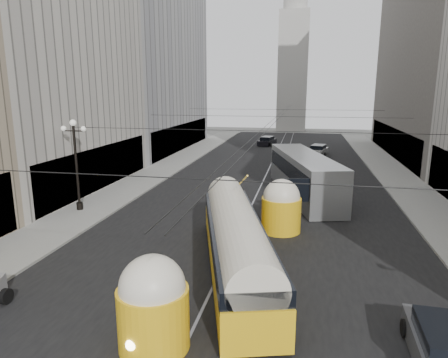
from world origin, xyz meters
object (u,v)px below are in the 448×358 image
at_px(sedan_grey, 446,350).
at_px(pedestrian_crossing_a, 177,323).
at_px(streetcar, 236,240).
at_px(city_bus, 304,174).

bearing_deg(sedan_grey, pedestrian_crossing_a, -177.22).
height_order(streetcar, pedestrian_crossing_a, streetcar).
height_order(city_bus, pedestrian_crossing_a, city_bus).
bearing_deg(pedestrian_crossing_a, sedan_grey, -98.55).
relative_size(city_bus, pedestrian_crossing_a, 9.15).
bearing_deg(city_bus, sedan_grey, -77.54).
height_order(city_bus, sedan_grey, city_bus).
bearing_deg(streetcar, pedestrian_crossing_a, -100.14).
xyz_separation_m(streetcar, city_bus, (3.04, 14.93, 0.25)).
distance_m(city_bus, pedestrian_crossing_a, 21.10).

